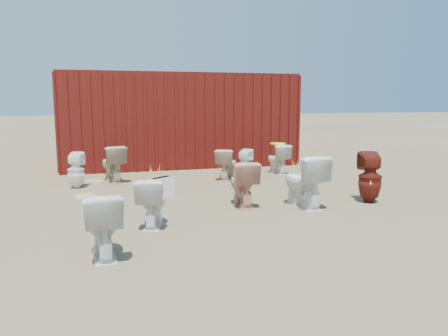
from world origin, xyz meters
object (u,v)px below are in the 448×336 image
object	(u,v)px
toilet_back_beige_left	(112,164)
toilet_back_yellowlid	(278,159)
toilet_front_maroon	(370,178)
toilet_front_e	(304,181)
toilet_front_pink	(243,183)
toilet_front_c	(152,202)
shipping_container	(178,120)
toilet_back_a	(76,170)
toilet_front_a	(102,225)
loose_tank	(161,187)
toilet_back_beige_right	(227,164)
toilet_back_e	(245,165)

from	to	relation	value
toilet_back_beige_left	toilet_back_yellowlid	world-z (taller)	toilet_back_beige_left
toilet_front_maroon	toilet_front_e	size ratio (longest dim) A/B	1.00
toilet_front_pink	toilet_front_c	distance (m)	1.75
shipping_container	toilet_back_a	distance (m)	3.93
toilet_front_e	toilet_back_a	bearing A→B (deg)	-45.08
toilet_front_a	toilet_back_beige_left	size ratio (longest dim) A/B	0.95
loose_tank	toilet_back_yellowlid	bearing A→B (deg)	-5.20
toilet_front_c	toilet_back_beige_right	size ratio (longest dim) A/B	1.01
toilet_front_pink	toilet_back_e	bearing A→B (deg)	-105.67
toilet_back_a	toilet_back_e	size ratio (longest dim) A/B	1.05
toilet_back_yellowlid	toilet_front_pink	bearing A→B (deg)	51.47
toilet_front_e	toilet_back_a	distance (m)	4.47
toilet_front_c	loose_tank	world-z (taller)	toilet_front_c
toilet_front_c	toilet_back_beige_right	world-z (taller)	toilet_front_c
toilet_front_e	toilet_back_e	bearing A→B (deg)	-95.56
toilet_front_pink	toilet_front_maroon	distance (m)	2.16
toilet_back_a	toilet_back_beige_left	bearing A→B (deg)	-129.00
toilet_front_e	toilet_back_a	world-z (taller)	toilet_front_e
toilet_front_a	toilet_front_pink	xyz separation A→B (m)	(2.21, 1.86, 0.01)
toilet_back_beige_left	toilet_back_a	bearing A→B (deg)	21.26
toilet_front_e	toilet_back_e	distance (m)	2.55
toilet_back_beige_right	toilet_back_e	xyz separation A→B (m)	(0.33, -0.22, -0.00)
loose_tank	toilet_front_a	bearing A→B (deg)	-145.09
toilet_front_pink	toilet_back_e	xyz separation A→B (m)	(0.76, 2.18, -0.04)
toilet_back_beige_left	toilet_back_e	world-z (taller)	toilet_back_beige_left
toilet_back_a	toilet_front_e	bearing A→B (deg)	158.85
toilet_back_a	toilet_front_a	bearing A→B (deg)	111.75
toilet_front_pink	toilet_front_e	world-z (taller)	toilet_front_e
toilet_back_a	loose_tank	xyz separation A→B (m)	(1.51, -1.21, -0.18)
toilet_front_c	toilet_back_beige_left	bearing A→B (deg)	-67.99
toilet_front_maroon	loose_tank	size ratio (longest dim) A/B	1.71
toilet_front_a	toilet_front_pink	world-z (taller)	toilet_front_pink
toilet_back_beige_left	loose_tank	bearing A→B (deg)	100.28
shipping_container	toilet_back_yellowlid	world-z (taller)	shipping_container
toilet_front_a	toilet_back_beige_right	world-z (taller)	toilet_front_a
toilet_front_pink	toilet_back_beige_right	distance (m)	2.44
toilet_back_beige_right	toilet_front_maroon	bearing A→B (deg)	153.34
toilet_front_pink	toilet_back_e	size ratio (longest dim) A/B	1.11
toilet_front_pink	toilet_front_maroon	size ratio (longest dim) A/B	0.88
toilet_front_a	toilet_back_a	world-z (taller)	toilet_front_a
toilet_front_a	toilet_back_yellowlid	size ratio (longest dim) A/B	1.06
shipping_container	toilet_back_a	bearing A→B (deg)	-131.37
toilet_back_beige_left	toilet_back_yellowlid	xyz separation A→B (m)	(3.77, 0.03, -0.04)
toilet_front_a	toilet_back_beige_right	bearing A→B (deg)	-125.73
toilet_back_e	loose_tank	bearing A→B (deg)	71.33
toilet_front_maroon	loose_tank	distance (m)	3.62
toilet_back_beige_left	toilet_back_beige_right	size ratio (longest dim) A/B	1.15
toilet_front_maroon	toilet_front_pink	bearing A→B (deg)	6.97
toilet_back_a	toilet_back_beige_right	distance (m)	3.12
toilet_back_beige_left	toilet_front_pink	bearing A→B (deg)	110.77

